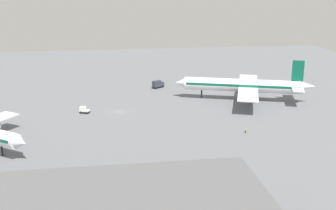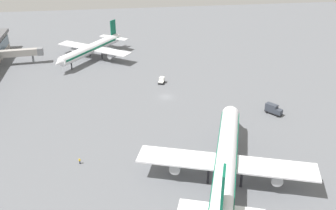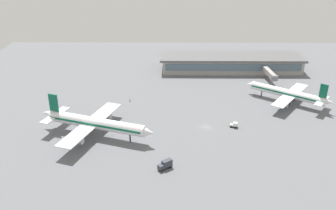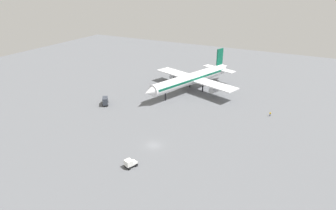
{
  "view_description": "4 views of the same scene",
  "coord_description": "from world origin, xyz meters",
  "px_view_note": "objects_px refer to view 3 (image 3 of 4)",
  "views": [
    {
      "loc": [
        -4.24,
        -145.55,
        44.61
      ],
      "look_at": [
        15.76,
        -10.69,
        4.87
      ],
      "focal_mm": 45.66,
      "sensor_mm": 36.0,
      "label": 1
    },
    {
      "loc": [
        122.39,
        -16.66,
        58.7
      ],
      "look_at": [
        19.72,
        -2.02,
        6.65
      ],
      "focal_mm": 41.09,
      "sensor_mm": 36.0,
      "label": 2
    },
    {
      "loc": [
        15.61,
        145.78,
        77.47
      ],
      "look_at": [
        17.28,
        -8.7,
        6.67
      ],
      "focal_mm": 39.34,
      "sensor_mm": 36.0,
      "label": 3
    },
    {
      "loc": [
        -63.68,
        -37.98,
        45.65
      ],
      "look_at": [
        16.58,
        3.77,
        6.1
      ],
      "focal_mm": 30.42,
      "sensor_mm": 36.0,
      "label": 4
    }
  ],
  "objects_px": {
    "airplane_taxiing": "(95,123)",
    "baggage_tug": "(234,125)",
    "catering_truck": "(165,165)",
    "airplane_at_gate": "(288,93)",
    "ground_crew_worker": "(130,100)"
  },
  "relations": [
    {
      "from": "airplane_taxiing",
      "to": "baggage_tug",
      "type": "relative_size",
      "value": 14.12
    },
    {
      "from": "airplane_at_gate",
      "to": "airplane_taxiing",
      "type": "height_order",
      "value": "airplane_taxiing"
    },
    {
      "from": "airplane_at_gate",
      "to": "ground_crew_worker",
      "type": "distance_m",
      "value": 80.81
    },
    {
      "from": "baggage_tug",
      "to": "catering_truck",
      "type": "bearing_deg",
      "value": -112.03
    },
    {
      "from": "baggage_tug",
      "to": "ground_crew_worker",
      "type": "distance_m",
      "value": 56.91
    },
    {
      "from": "catering_truck",
      "to": "ground_crew_worker",
      "type": "distance_m",
      "value": 63.54
    },
    {
      "from": "baggage_tug",
      "to": "airplane_at_gate",
      "type": "bearing_deg",
      "value": 61.95
    },
    {
      "from": "ground_crew_worker",
      "to": "airplane_at_gate",
      "type": "bearing_deg",
      "value": -150.71
    },
    {
      "from": "airplane_taxiing",
      "to": "catering_truck",
      "type": "distance_m",
      "value": 39.29
    },
    {
      "from": "airplane_taxiing",
      "to": "catering_truck",
      "type": "height_order",
      "value": "airplane_taxiing"
    },
    {
      "from": "catering_truck",
      "to": "baggage_tug",
      "type": "distance_m",
      "value": 44.43
    },
    {
      "from": "baggage_tug",
      "to": "ground_crew_worker",
      "type": "relative_size",
      "value": 2.2
    },
    {
      "from": "catering_truck",
      "to": "airplane_at_gate",
      "type": "bearing_deg",
      "value": -173.35
    },
    {
      "from": "airplane_taxiing",
      "to": "ground_crew_worker",
      "type": "relative_size",
      "value": 31.0
    },
    {
      "from": "airplane_at_gate",
      "to": "baggage_tug",
      "type": "height_order",
      "value": "airplane_at_gate"
    }
  ]
}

